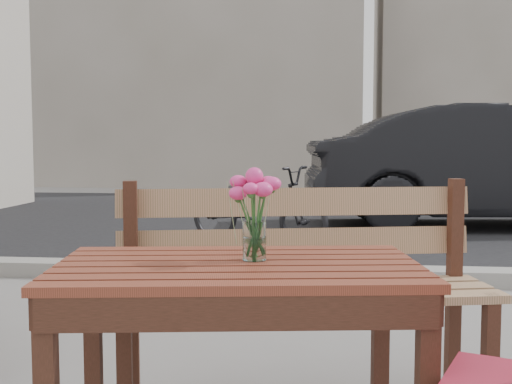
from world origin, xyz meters
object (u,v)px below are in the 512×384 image
main_table (238,299)px  parked_car (491,167)px  main_vase (254,203)px  bicycle (258,205)px

main_table → parked_car: 6.83m
main_table → main_vase: bearing=39.3°
parked_car → bicycle: (-2.78, -1.74, -0.34)m
main_vase → parked_car: parked_car is taller
main_table → main_vase: 0.31m
main_table → parked_car: size_ratio=0.27×
bicycle → main_table: bearing=-153.0°
parked_car → main_vase: bearing=154.4°
main_table → parked_car: (2.35, 6.41, 0.17)m
bicycle → main_vase: bearing=-152.3°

